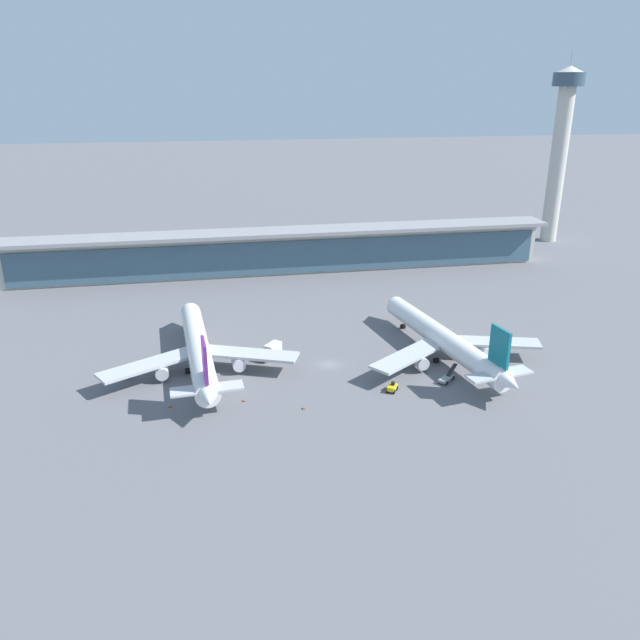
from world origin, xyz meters
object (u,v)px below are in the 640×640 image
service_truck_under_wing_yellow (392,387)px  control_tower (561,142)px  airliner_left_stand (198,350)px  safety_cone_charlie (170,405)px  safety_cone_bravo (303,407)px  service_truck_mid_apron_blue (127,373)px  safety_cone_delta (207,404)px  service_truck_near_nose_yellow (271,350)px  airliner_centre_stand (445,340)px  safety_cone_alpha (244,400)px  service_truck_by_tail_grey (447,378)px

service_truck_under_wing_yellow → control_tower: control_tower is taller
airliner_left_stand → safety_cone_charlie: bearing=-109.8°
airliner_left_stand → safety_cone_bravo: (20.39, -22.73, -4.54)m
airliner_left_stand → safety_cone_bravo: size_ratio=82.76×
airliner_left_stand → safety_cone_bravo: airliner_left_stand is taller
service_truck_mid_apron_blue → safety_cone_bravo: (36.32, -21.90, -0.56)m
service_truck_mid_apron_blue → control_tower: bearing=32.2°
airliner_left_stand → safety_cone_delta: airliner_left_stand is taller
control_tower → safety_cone_charlie: (-149.20, -116.18, -39.15)m
service_truck_mid_apron_blue → control_tower: control_tower is taller
service_truck_near_nose_yellow → safety_cone_bravo: 26.91m
control_tower → safety_cone_charlie: 193.11m
airliner_centre_stand → service_truck_near_nose_yellow: (-40.14, 8.73, -3.16)m
airliner_left_stand → control_tower: bearing=34.8°
control_tower → service_truck_mid_apron_blue: bearing=-147.8°
service_truck_under_wing_yellow → control_tower: size_ratio=0.05×
safety_cone_alpha → safety_cone_bravo: size_ratio=1.00×
airliner_centre_stand → service_truck_near_nose_yellow: size_ratio=8.18×
safety_cone_alpha → safety_cone_charlie: size_ratio=1.00×
service_truck_under_wing_yellow → control_tower: bearing=48.9°
control_tower → service_truck_by_tail_grey: bearing=-127.8°
service_truck_mid_apron_blue → safety_cone_bravo: service_truck_mid_apron_blue is taller
airliner_centre_stand → safety_cone_charlie: (-63.11, -12.07, -4.54)m
service_truck_mid_apron_blue → safety_cone_bravo: size_ratio=4.65×
airliner_left_stand → service_truck_near_nose_yellow: size_ratio=8.21×
control_tower → safety_cone_charlie: control_tower is taller
safety_cone_bravo → service_truck_by_tail_grey: bearing=11.2°
service_truck_under_wing_yellow → safety_cone_delta: (-39.00, 0.80, -0.56)m
airliner_centre_stand → service_truck_by_tail_grey: 12.61m
safety_cone_bravo → safety_cone_charlie: same height
airliner_left_stand → service_truck_under_wing_yellow: size_ratio=17.44×
service_truck_mid_apron_blue → safety_cone_bravo: 42.42m
service_truck_near_nose_yellow → safety_cone_delta: 26.82m
service_truck_near_nose_yellow → safety_cone_bravo: bearing=-82.5°
airliner_centre_stand → safety_cone_delta: 57.46m
safety_cone_alpha → airliner_left_stand: bearing=117.0°
airliner_centre_stand → safety_cone_bravo: bearing=-154.0°
service_truck_under_wing_yellow → safety_cone_bravo: size_ratio=4.74×
service_truck_near_nose_yellow → safety_cone_alpha: service_truck_near_nose_yellow is taller
service_truck_by_tail_grey → safety_cone_bravo: bearing=-168.8°
airliner_left_stand → safety_cone_alpha: (8.78, -17.28, -4.54)m
control_tower → safety_cone_alpha: control_tower is taller
service_truck_near_nose_yellow → service_truck_by_tail_grey: service_truck_near_nose_yellow is taller
service_truck_by_tail_grey → safety_cone_bravo: (-33.08, -6.52, -0.49)m
service_truck_under_wing_yellow → service_truck_mid_apron_blue: 58.94m
service_truck_near_nose_yellow → control_tower: 162.66m
airliner_left_stand → service_truck_mid_apron_blue: (-15.93, -0.82, -3.98)m
airliner_centre_stand → service_truck_under_wing_yellow: size_ratio=17.38×
safety_cone_alpha → safety_cone_charlie: (-14.85, 0.39, 0.00)m
airliner_centre_stand → safety_cone_delta: (-55.78, -13.01, -4.54)m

